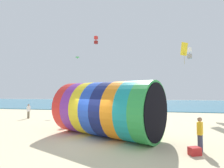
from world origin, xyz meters
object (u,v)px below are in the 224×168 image
(cooler_box, at_px, (195,151))
(kite_white_box, at_px, (190,53))
(kite_handler, at_px, (200,134))
(bystander_near_water, at_px, (28,111))
(giant_inflatable_tube, at_px, (107,109))
(kite_red_box, at_px, (96,40))
(kite_yellow_diamond, at_px, (184,49))
(kite_green_parafoil, at_px, (77,57))

(cooler_box, bearing_deg, kite_white_box, 76.79)
(kite_handler, height_order, bystander_near_water, kite_handler)
(giant_inflatable_tube, distance_m, bystander_near_water, 12.01)
(giant_inflatable_tube, bearing_deg, kite_red_box, 108.90)
(kite_yellow_diamond, height_order, cooler_box, kite_yellow_diamond)
(kite_white_box, bearing_deg, kite_green_parafoil, -177.32)
(kite_white_box, relative_size, kite_green_parafoil, 2.47)
(kite_white_box, bearing_deg, bystander_near_water, -154.64)
(kite_handler, height_order, kite_white_box, kite_white_box)
(bystander_near_water, bearing_deg, kite_handler, -27.92)
(kite_white_box, relative_size, cooler_box, 3.20)
(cooler_box, bearing_deg, kite_yellow_diamond, 79.17)
(kite_red_box, distance_m, kite_green_parafoil, 4.11)
(kite_red_box, relative_size, kite_yellow_diamond, 0.42)
(kite_red_box, bearing_deg, giant_inflatable_tube, -71.10)
(kite_white_box, relative_size, kite_yellow_diamond, 0.58)
(bystander_near_water, bearing_deg, cooler_box, -30.22)
(kite_red_box, relative_size, kite_green_parafoil, 1.81)
(kite_handler, distance_m, kite_green_parafoil, 22.43)
(giant_inflatable_tube, relative_size, bystander_near_water, 4.93)
(giant_inflatable_tube, distance_m, kite_white_box, 18.92)
(giant_inflatable_tube, xyz_separation_m, cooler_box, (4.76, -2.68, -1.63))
(bystander_near_water, bearing_deg, kite_green_parafoil, 74.14)
(kite_red_box, bearing_deg, kite_white_box, 6.92)
(kite_handler, xyz_separation_m, cooler_box, (-0.42, -0.57, -0.67))
(giant_inflatable_tube, bearing_deg, kite_handler, -22.18)
(kite_green_parafoil, bearing_deg, kite_white_box, 2.68)
(kite_handler, relative_size, cooler_box, 3.22)
(kite_yellow_diamond, bearing_deg, kite_red_box, 177.07)
(kite_white_box, height_order, kite_yellow_diamond, kite_yellow_diamond)
(kite_white_box, distance_m, kite_yellow_diamond, 2.59)
(kite_white_box, height_order, kite_red_box, kite_red_box)
(kite_white_box, height_order, kite_green_parafoil, kite_white_box)
(kite_handler, relative_size, bystander_near_water, 1.05)
(kite_red_box, distance_m, cooler_box, 21.56)
(kite_white_box, xyz_separation_m, kite_green_parafoil, (-16.89, -0.79, -0.11))
(kite_yellow_diamond, distance_m, bystander_near_water, 20.84)
(kite_handler, bearing_deg, kite_white_box, 77.67)
(giant_inflatable_tube, height_order, kite_red_box, kite_red_box)
(kite_white_box, xyz_separation_m, bystander_near_water, (-19.26, -9.13, -7.78))
(kite_green_parafoil, relative_size, cooler_box, 1.30)
(kite_yellow_diamond, relative_size, bystander_near_water, 1.81)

